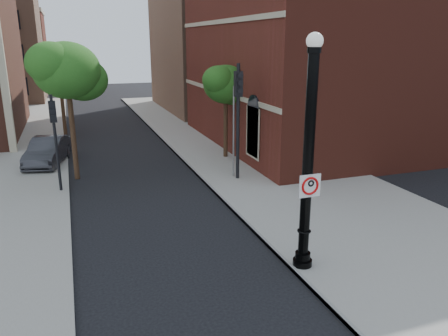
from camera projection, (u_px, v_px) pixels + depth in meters
name	position (u px, v px, depth m)	size (l,w,h in m)	color
ground	(217.00, 270.00, 12.79)	(120.00, 120.00, 0.00)	black
sidewalk_right	(263.00, 163.00, 23.74)	(8.00, 60.00, 0.12)	gray
curb_edge	(193.00, 169.00, 22.47)	(0.10, 60.00, 0.14)	gray
brick_wall_building	(378.00, 44.00, 28.83)	(22.30, 16.30, 12.50)	maroon
bg_building_red	(0.00, 52.00, 59.98)	(12.00, 12.00, 10.00)	maroon
bg_building_tan_b	(273.00, 35.00, 43.09)	(22.00, 14.00, 14.00)	#9C6E55
lamppost	(308.00, 168.00, 11.98)	(0.56, 0.56, 6.67)	black
no_parking_sign	(310.00, 186.00, 11.95)	(0.66, 0.07, 0.66)	white
parked_car	(48.00, 151.00, 23.47)	(1.55, 4.45, 1.47)	#2F2F35
traffic_signal_left	(54.00, 128.00, 18.45)	(0.30, 0.36, 4.31)	black
traffic_signal_right	(238.00, 103.00, 19.91)	(0.36, 0.46, 5.49)	black
utility_pole	(234.00, 133.00, 20.72)	(0.09, 0.09, 4.44)	#999999
street_tree_a	(68.00, 72.00, 19.85)	(3.57, 3.23, 6.44)	#372016
street_tree_b	(60.00, 72.00, 28.78)	(3.13, 2.83, 5.64)	#372016
street_tree_c	(226.00, 85.00, 23.76)	(2.89, 2.61, 5.21)	#372016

